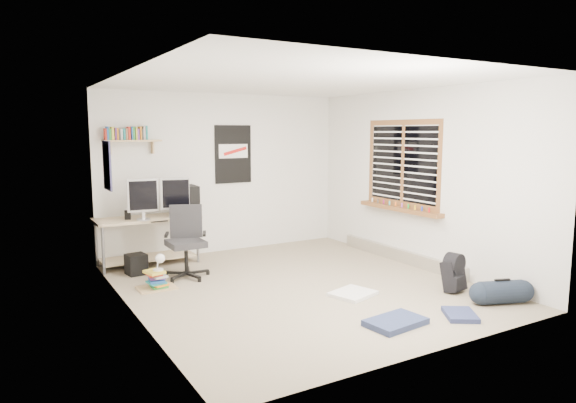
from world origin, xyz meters
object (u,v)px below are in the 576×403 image
office_chair (186,241)px  backpack (454,276)px  duffel_bag (502,291)px  desk (148,239)px  book_stack (156,276)px

office_chair → backpack: size_ratio=2.64×
duffel_bag → backpack: bearing=124.8°
desk → backpack: bearing=-59.2°
office_chair → book_stack: (-0.48, -0.28, -0.34)m
office_chair → duffel_bag: 3.89m
backpack → book_stack: 3.60m
book_stack → office_chair: bearing=30.3°
desk → office_chair: office_chair is taller
duffel_bag → book_stack: (-3.18, 2.49, 0.01)m
backpack → book_stack: bearing=136.3°
desk → book_stack: desk is taller
backpack → book_stack: size_ratio=0.77×
desk → book_stack: 1.25m
duffel_bag → book_stack: duffel_bag is taller
office_chair → backpack: office_chair is taller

